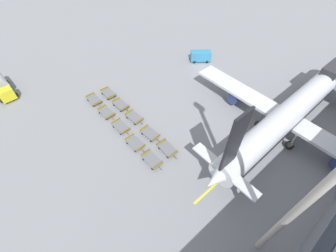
{
  "coord_description": "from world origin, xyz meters",
  "views": [
    {
      "loc": [
        25.44,
        -31.97,
        27.1
      ],
      "look_at": [
        8.0,
        -17.01,
        1.25
      ],
      "focal_mm": 24.0,
      "sensor_mm": 36.0,
      "label": 1
    }
  ],
  "objects_px": {
    "baggage_dolly_row_near_col_a": "(94,100)",
    "baggage_dolly_row_mid_a_col_c": "(134,117)",
    "baggage_dolly_row_near_col_b": "(106,112)",
    "baggage_dolly_row_near_col_e": "(152,160)",
    "fuel_tanker_primary": "(0,86)",
    "baggage_dolly_row_mid_a_col_a": "(108,93)",
    "baggage_dolly_row_mid_a_col_e": "(167,149)",
    "service_van": "(201,56)",
    "baggage_dolly_row_near_col_d": "(135,143)",
    "baggage_dolly_row_mid_a_col_d": "(150,134)",
    "baggage_dolly_row_mid_a_col_b": "(121,105)",
    "baggage_dolly_row_near_col_c": "(121,127)",
    "airplane": "(290,113)"
  },
  "relations": [
    {
      "from": "baggage_dolly_row_near_col_d",
      "to": "fuel_tanker_primary",
      "type": "bearing_deg",
      "value": -156.52
    },
    {
      "from": "baggage_dolly_row_near_col_a",
      "to": "baggage_dolly_row_mid_a_col_a",
      "type": "distance_m",
      "value": 2.85
    },
    {
      "from": "baggage_dolly_row_mid_a_col_b",
      "to": "baggage_dolly_row_mid_a_col_d",
      "type": "height_order",
      "value": "same"
    },
    {
      "from": "service_van",
      "to": "baggage_dolly_row_mid_a_col_c",
      "type": "height_order",
      "value": "service_van"
    },
    {
      "from": "baggage_dolly_row_near_col_c",
      "to": "baggage_dolly_row_near_col_d",
      "type": "distance_m",
      "value": 4.17
    },
    {
      "from": "baggage_dolly_row_near_col_b",
      "to": "baggage_dolly_row_near_col_e",
      "type": "bearing_deg",
      "value": 0.12
    },
    {
      "from": "baggage_dolly_row_near_col_b",
      "to": "baggage_dolly_row_mid_a_col_a",
      "type": "distance_m",
      "value": 4.94
    },
    {
      "from": "baggage_dolly_row_near_col_a",
      "to": "baggage_dolly_row_mid_a_col_d",
      "type": "distance_m",
      "value": 12.95
    },
    {
      "from": "baggage_dolly_row_mid_a_col_c",
      "to": "baggage_dolly_row_mid_a_col_e",
      "type": "xyz_separation_m",
      "value": [
        8.4,
        -0.02,
        0.0
      ]
    },
    {
      "from": "fuel_tanker_primary",
      "to": "baggage_dolly_row_mid_a_col_b",
      "type": "distance_m",
      "value": 22.84
    },
    {
      "from": "baggage_dolly_row_mid_a_col_a",
      "to": "baggage_dolly_row_mid_a_col_e",
      "type": "bearing_deg",
      "value": 0.34
    },
    {
      "from": "service_van",
      "to": "baggage_dolly_row_near_col_d",
      "type": "distance_m",
      "value": 25.79
    },
    {
      "from": "baggage_dolly_row_mid_a_col_d",
      "to": "baggage_dolly_row_mid_a_col_e",
      "type": "relative_size",
      "value": 1.01
    },
    {
      "from": "baggage_dolly_row_mid_a_col_d",
      "to": "baggage_dolly_row_near_col_d",
      "type": "bearing_deg",
      "value": -89.72
    },
    {
      "from": "baggage_dolly_row_near_col_e",
      "to": "baggage_dolly_row_mid_a_col_c",
      "type": "distance_m",
      "value": 8.91
    },
    {
      "from": "baggage_dolly_row_near_col_c",
      "to": "baggage_dolly_row_near_col_a",
      "type": "bearing_deg",
      "value": -179.04
    },
    {
      "from": "baggage_dolly_row_near_col_d",
      "to": "baggage_dolly_row_mid_a_col_b",
      "type": "xyz_separation_m",
      "value": [
        -8.48,
        2.92,
        0.0
      ]
    },
    {
      "from": "airplane",
      "to": "fuel_tanker_primary",
      "type": "height_order",
      "value": "airplane"
    },
    {
      "from": "baggage_dolly_row_near_col_c",
      "to": "baggage_dolly_row_mid_a_col_e",
      "type": "xyz_separation_m",
      "value": [
        8.11,
        2.8,
        0.0
      ]
    },
    {
      "from": "baggage_dolly_row_near_col_b",
      "to": "baggage_dolly_row_mid_a_col_e",
      "type": "bearing_deg",
      "value": 13.17
    },
    {
      "from": "airplane",
      "to": "baggage_dolly_row_mid_a_col_c",
      "type": "distance_m",
      "value": 24.02
    },
    {
      "from": "fuel_tanker_primary",
      "to": "baggage_dolly_row_near_col_c",
      "type": "xyz_separation_m",
      "value": [
        22.08,
        11.57,
        -0.9
      ]
    },
    {
      "from": "service_van",
      "to": "baggage_dolly_row_mid_a_col_b",
      "type": "bearing_deg",
      "value": -86.97
    },
    {
      "from": "service_van",
      "to": "baggage_dolly_row_near_col_a",
      "type": "xyz_separation_m",
      "value": [
        -3.07,
        -23.91,
        -0.7
      ]
    },
    {
      "from": "baggage_dolly_row_mid_a_col_c",
      "to": "baggage_dolly_row_mid_a_col_e",
      "type": "distance_m",
      "value": 8.4
    },
    {
      "from": "fuel_tanker_primary",
      "to": "baggage_dolly_row_mid_a_col_a",
      "type": "bearing_deg",
      "value": 46.09
    },
    {
      "from": "baggage_dolly_row_near_col_d",
      "to": "baggage_dolly_row_mid_a_col_b",
      "type": "height_order",
      "value": "same"
    },
    {
      "from": "baggage_dolly_row_mid_a_col_d",
      "to": "baggage_dolly_row_mid_a_col_e",
      "type": "bearing_deg",
      "value": 2.04
    },
    {
      "from": "baggage_dolly_row_near_col_e",
      "to": "baggage_dolly_row_mid_a_col_d",
      "type": "xyz_separation_m",
      "value": [
        -3.99,
        2.73,
        0.0
      ]
    },
    {
      "from": "baggage_dolly_row_near_col_b",
      "to": "baggage_dolly_row_mid_a_col_c",
      "type": "bearing_deg",
      "value": 36.16
    },
    {
      "from": "fuel_tanker_primary",
      "to": "baggage_dolly_row_mid_a_col_e",
      "type": "height_order",
      "value": "fuel_tanker_primary"
    },
    {
      "from": "baggage_dolly_row_near_col_e",
      "to": "baggage_dolly_row_mid_a_col_a",
      "type": "relative_size",
      "value": 1.0
    },
    {
      "from": "baggage_dolly_row_near_col_d",
      "to": "baggage_dolly_row_mid_a_col_c",
      "type": "bearing_deg",
      "value": 146.24
    },
    {
      "from": "baggage_dolly_row_near_col_c",
      "to": "baggage_dolly_row_mid_a_col_c",
      "type": "relative_size",
      "value": 0.99
    },
    {
      "from": "baggage_dolly_row_near_col_a",
      "to": "baggage_dolly_row_near_col_d",
      "type": "distance_m",
      "value": 12.66
    },
    {
      "from": "fuel_tanker_primary",
      "to": "baggage_dolly_row_mid_a_col_e",
      "type": "xyz_separation_m",
      "value": [
        30.19,
        14.36,
        -0.9
      ]
    },
    {
      "from": "baggage_dolly_row_near_col_a",
      "to": "baggage_dolly_row_mid_a_col_d",
      "type": "xyz_separation_m",
      "value": [
        12.64,
        2.8,
        0.0
      ]
    },
    {
      "from": "service_van",
      "to": "baggage_dolly_row_mid_a_col_e",
      "type": "height_order",
      "value": "service_van"
    },
    {
      "from": "fuel_tanker_primary",
      "to": "baggage_dolly_row_near_col_a",
      "type": "bearing_deg",
      "value": 40.04
    },
    {
      "from": "baggage_dolly_row_near_col_d",
      "to": "service_van",
      "type": "bearing_deg",
      "value": 111.84
    },
    {
      "from": "baggage_dolly_row_mid_a_col_e",
      "to": "baggage_dolly_row_mid_a_col_b",
      "type": "bearing_deg",
      "value": -179.82
    },
    {
      "from": "baggage_dolly_row_mid_a_col_d",
      "to": "baggage_dolly_row_mid_a_col_b",
      "type": "bearing_deg",
      "value": 179.31
    },
    {
      "from": "service_van",
      "to": "baggage_dolly_row_mid_a_col_a",
      "type": "distance_m",
      "value": 21.28
    },
    {
      "from": "baggage_dolly_row_mid_a_col_d",
      "to": "service_van",
      "type": "bearing_deg",
      "value": 114.4
    },
    {
      "from": "baggage_dolly_row_near_col_a",
      "to": "baggage_dolly_row_mid_a_col_c",
      "type": "relative_size",
      "value": 0.99
    },
    {
      "from": "baggage_dolly_row_near_col_d",
      "to": "baggage_dolly_row_mid_a_col_a",
      "type": "distance_m",
      "value": 12.84
    },
    {
      "from": "fuel_tanker_primary",
      "to": "baggage_dolly_row_mid_a_col_d",
      "type": "height_order",
      "value": "fuel_tanker_primary"
    },
    {
      "from": "airplane",
      "to": "baggage_dolly_row_mid_a_col_d",
      "type": "relative_size",
      "value": 10.13
    },
    {
      "from": "baggage_dolly_row_near_col_d",
      "to": "baggage_dolly_row_near_col_e",
      "type": "distance_m",
      "value": 3.98
    },
    {
      "from": "airplane",
      "to": "baggage_dolly_row_near_col_d",
      "type": "relative_size",
      "value": 10.19
    }
  ]
}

